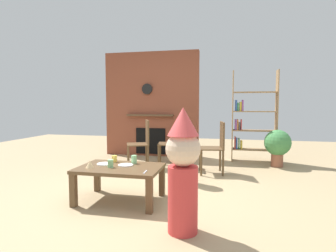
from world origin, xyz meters
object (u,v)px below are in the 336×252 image
Objects in this scene: dining_chair_left at (142,140)px; dining_chair_middle at (173,140)px; bookshelf at (250,120)px; paper_cup_near_right at (134,159)px; coffee_table at (120,172)px; paper_cup_center at (114,159)px; paper_plate_front at (105,164)px; dining_chair_right at (217,144)px; paper_cup_near_left at (110,164)px; paper_plate_rear at (126,165)px; birthday_cake_slice at (90,164)px; potted_plant_tall at (278,144)px; child_with_cone_hat at (183,167)px; child_in_pink at (185,149)px.

dining_chair_middle is at bearing 174.14° from dining_chair_left.
bookshelf reaches higher than paper_cup_near_right.
coffee_table is 0.31m from paper_cup_center.
dining_chair_middle reaches higher than paper_plate_front.
paper_cup_center is (-0.18, 0.24, 0.11)m from coffee_table.
dining_chair_right is (1.40, -0.20, 0.00)m from dining_chair_left.
paper_plate_front is 0.23× the size of dining_chair_middle.
dining_chair_middle is at bearing 79.38° from paper_cup_near_left.
birthday_cake_slice is (-0.38, -0.20, 0.04)m from paper_plate_rear.
dining_chair_right is at bearing 48.50° from paper_plate_front.
bookshelf is at bearing 54.53° from birthday_cake_slice.
dining_chair_right is at bearing 54.46° from paper_cup_near_right.
paper_plate_front reaches higher than coffee_table.
paper_plate_front is at bearing 66.06° from dining_chair_middle.
dining_chair_right is at bearing 147.79° from dining_chair_middle.
dining_chair_middle is at bearing -32.46° from dining_chair_right.
coffee_table is 0.38m from birthday_cake_slice.
potted_plant_tall is (0.49, -0.42, -0.44)m from bookshelf.
child_with_cone_hat is at bearing -47.56° from paper_cup_near_right.
dining_chair_middle is at bearing 73.58° from birthday_cake_slice.
coffee_table is 0.16m from paper_cup_near_left.
paper_cup_near_left is 0.14× the size of potted_plant_tall.
paper_plate_front is (-0.35, -0.12, -0.05)m from paper_cup_near_right.
paper_cup_center is 1.10m from child_in_pink.
child_with_cone_hat is 1.61m from child_in_pink.
coffee_table is 1.83m from dining_chair_left.
bookshelf is 19.74× the size of paper_cup_near_left.
paper_plate_front is at bearing 178.72° from paper_plate_rear.
dining_chair_middle and dining_chair_right have the same top height.
dining_chair_right is 1.26× the size of potted_plant_tall.
dining_chair_middle is at bearing 74.57° from paper_plate_front.
paper_plate_rear is (0.05, 0.07, 0.07)m from coffee_table.
paper_cup_center is 0.40m from birthday_cake_slice.
bookshelf is 9.26× the size of paper_plate_front.
dining_chair_right is 1.37m from potted_plant_tall.
child_in_pink is at bearing 47.38° from dining_chair_right.
paper_cup_center is 0.87× the size of birthday_cake_slice.
child_with_cone_hat is (1.22, -0.51, 0.14)m from birthday_cake_slice.
paper_plate_front is at bearing -160.62° from paper_cup_near_right.
paper_cup_near_right is 3.05m from potted_plant_tall.
paper_plate_rear is 1.87m from dining_chair_right.
paper_cup_near_right is at bearing -122.30° from bookshelf.
birthday_cake_slice is 1.47m from child_in_pink.
dining_chair_middle reaches higher than paper_cup_near_left.
child_with_cone_hat is 2.27m from dining_chair_right.
birthday_cake_slice is at bearing -114.88° from paper_plate_front.
dining_chair_right is at bearing -118.18° from bookshelf.
bookshelf is 19.00× the size of birthday_cake_slice.
potted_plant_tall is (2.20, 2.31, -0.00)m from paper_plate_rear.
potted_plant_tall is at bearing 170.58° from dining_chair_left.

